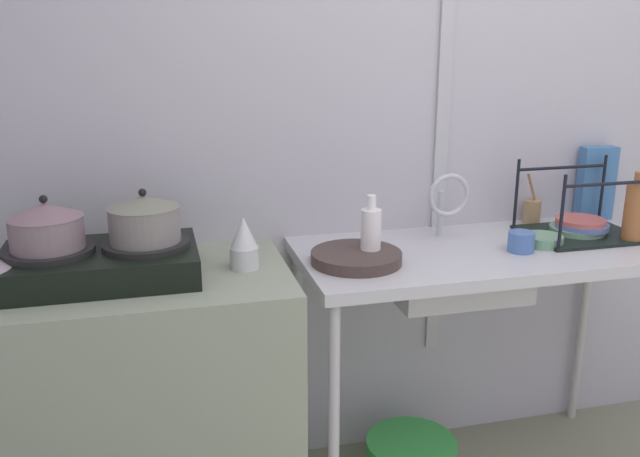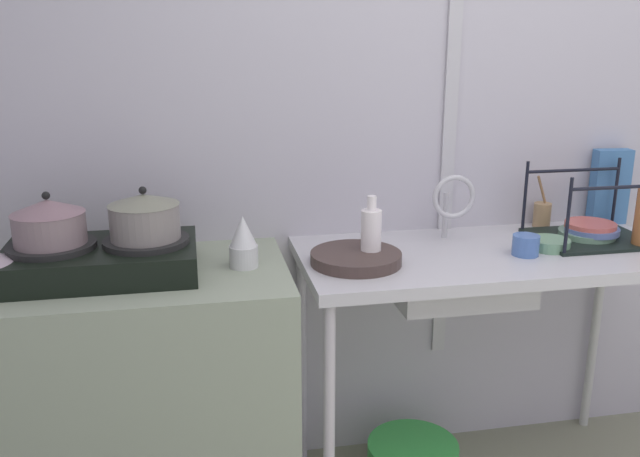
{
  "view_description": "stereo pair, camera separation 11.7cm",
  "coord_description": "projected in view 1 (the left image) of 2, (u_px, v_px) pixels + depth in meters",
  "views": [
    {
      "loc": [
        -1.14,
        -0.8,
        1.63
      ],
      "look_at": [
        -0.63,
        1.22,
        1.02
      ],
      "focal_mm": 37.66,
      "sensor_mm": 36.0,
      "label": 1
    },
    {
      "loc": [
        -1.03,
        -0.83,
        1.63
      ],
      "look_at": [
        -0.63,
        1.22,
        1.02
      ],
      "focal_mm": 37.66,
      "sensor_mm": 36.0,
      "label": 2
    }
  ],
  "objects": [
    {
      "name": "percolator",
      "position": [
        244.0,
        244.0,
        2.11
      ],
      "size": [
        0.09,
        0.09,
        0.17
      ],
      "color": "silver",
      "rests_on": "counter_concrete"
    },
    {
      "name": "bottle_by_sink",
      "position": [
        371.0,
        233.0,
        2.18
      ],
      "size": [
        0.07,
        0.07,
        0.22
      ],
      "color": "white",
      "rests_on": "counter_sink"
    },
    {
      "name": "sink_basin",
      "position": [
        455.0,
        273.0,
        2.33
      ],
      "size": [
        0.46,
        0.3,
        0.16
      ],
      "primitive_type": "cube",
      "color": "#B6B4B8",
      "rests_on": "counter_sink"
    },
    {
      "name": "pot_on_left_burner",
      "position": [
        46.0,
        226.0,
        1.95
      ],
      "size": [
        0.21,
        0.21,
        0.16
      ],
      "color": "slate",
      "rests_on": "stove"
    },
    {
      "name": "wall_metal_strip",
      "position": [
        445.0,
        77.0,
        2.44
      ],
      "size": [
        0.05,
        0.01,
        2.15
      ],
      "primitive_type": "cube",
      "color": "#B6B4B8"
    },
    {
      "name": "frying_pan",
      "position": [
        356.0,
        257.0,
        2.17
      ],
      "size": [
        0.3,
        0.3,
        0.04
      ],
      "primitive_type": "cylinder",
      "color": "#3F302C",
      "rests_on": "counter_sink"
    },
    {
      "name": "counter_sink",
      "position": [
        485.0,
        269.0,
        2.36
      ],
      "size": [
        1.32,
        0.59,
        0.91
      ],
      "color": "#B6B4B8",
      "rests_on": "ground"
    },
    {
      "name": "cereal_box",
      "position": [
        596.0,
        183.0,
        2.67
      ],
      "size": [
        0.15,
        0.07,
        0.29
      ],
      "primitive_type": "cube",
      "rotation": [
        0.0,
        0.0,
        -0.08
      ],
      "color": "teal",
      "rests_on": "counter_sink"
    },
    {
      "name": "faucet",
      "position": [
        448.0,
        198.0,
        2.38
      ],
      "size": [
        0.16,
        0.09,
        0.25
      ],
      "color": "#B6B4B8",
      "rests_on": "counter_sink"
    },
    {
      "name": "cup_by_rack",
      "position": [
        521.0,
        242.0,
        2.29
      ],
      "size": [
        0.09,
        0.09,
        0.07
      ],
      "primitive_type": "cylinder",
      "color": "#4568AC",
      "rests_on": "counter_sink"
    },
    {
      "name": "utensil_jar",
      "position": [
        532.0,
        211.0,
        2.63
      ],
      "size": [
        0.07,
        0.07,
        0.2
      ],
      "color": "#9B7A53",
      "rests_on": "counter_sink"
    },
    {
      "name": "wall_back",
      "position": [
        459.0,
        112.0,
        2.55
      ],
      "size": [
        4.63,
        0.1,
        2.69
      ],
      "primitive_type": "cube",
      "color": "#B3AFB9",
      "rests_on": "ground"
    },
    {
      "name": "bottle_by_rack",
      "position": [
        635.0,
        211.0,
        2.37
      ],
      "size": [
        0.08,
        0.08,
        0.26
      ],
      "color": "#985A2F",
      "rests_on": "counter_sink"
    },
    {
      "name": "stove",
      "position": [
        100.0,
        263.0,
        2.02
      ],
      "size": [
        0.58,
        0.36,
        0.11
      ],
      "color": "black",
      "rests_on": "counter_concrete"
    },
    {
      "name": "small_bowl_on_drainboard",
      "position": [
        543.0,
        240.0,
        2.36
      ],
      "size": [
        0.14,
        0.14,
        0.04
      ],
      "primitive_type": "cylinder",
      "color": "#65936F",
      "rests_on": "counter_sink"
    },
    {
      "name": "counter_concrete",
      "position": [
        120.0,
        411.0,
        2.17
      ],
      "size": [
        1.11,
        0.59,
        0.91
      ],
      "primitive_type": "cube",
      "color": "gray",
      "rests_on": "ground"
    },
    {
      "name": "dish_rack",
      "position": [
        580.0,
        227.0,
        2.47
      ],
      "size": [
        0.39,
        0.32,
        0.27
      ],
      "color": "black",
      "rests_on": "counter_sink"
    },
    {
      "name": "pot_on_right_burner",
      "position": [
        144.0,
        219.0,
        2.02
      ],
      "size": [
        0.22,
        0.22,
        0.16
      ],
      "color": "slate",
      "rests_on": "stove"
    }
  ]
}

